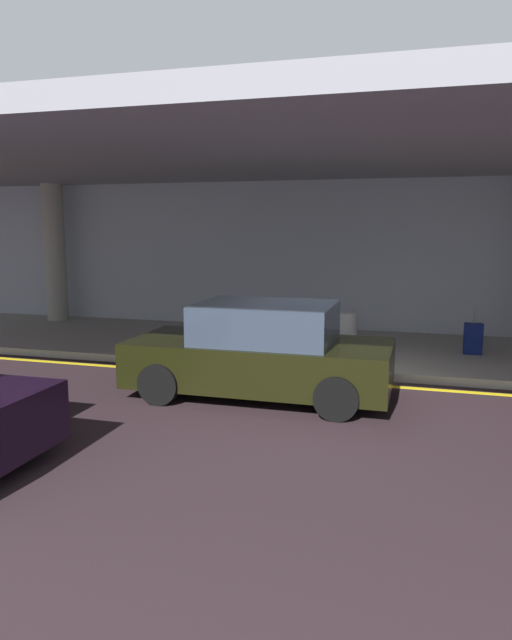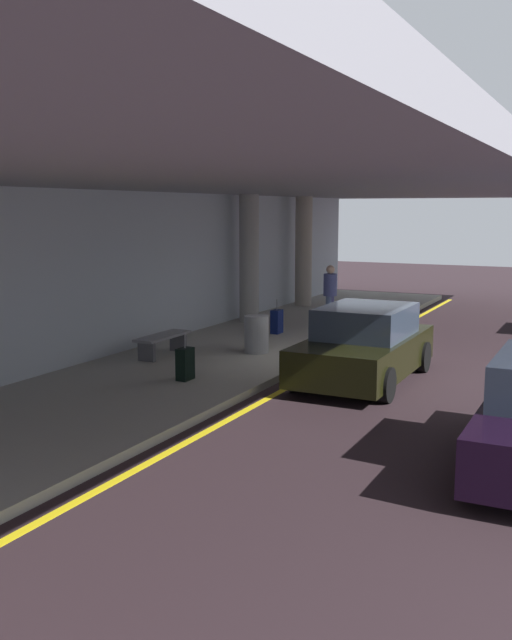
# 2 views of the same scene
# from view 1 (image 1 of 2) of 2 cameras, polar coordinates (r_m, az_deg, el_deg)

# --- Properties ---
(ground_plane) EXTENTS (60.00, 60.00, 0.00)m
(ground_plane) POSITION_cam_1_polar(r_m,az_deg,el_deg) (9.70, 5.89, -7.00)
(ground_plane) COLOR #2C1F24
(sidewalk) EXTENTS (26.00, 4.20, 0.15)m
(sidewalk) POSITION_cam_1_polar(r_m,az_deg,el_deg) (12.66, 8.37, -2.88)
(sidewalk) COLOR #9A988E
(sidewalk) RESTS_ON ground
(lane_stripe_yellow) EXTENTS (26.00, 0.14, 0.01)m
(lane_stripe_yellow) POSITION_cam_1_polar(r_m,az_deg,el_deg) (10.34, 6.55, -5.98)
(lane_stripe_yellow) COLOR yellow
(lane_stripe_yellow) RESTS_ON ground
(support_column_left_mid) EXTENTS (0.56, 0.56, 3.65)m
(support_column_left_mid) POSITION_cam_1_polar(r_m,az_deg,el_deg) (16.81, -18.99, 6.21)
(support_column_left_mid) COLOR #9D9C8E
(support_column_left_mid) RESTS_ON sidewalk
(ceiling_overhang) EXTENTS (28.00, 13.20, 0.30)m
(ceiling_overhang) POSITION_cam_1_polar(r_m,az_deg,el_deg) (11.96, 8.49, 15.09)
(ceiling_overhang) COLOR gray
(ceiling_overhang) RESTS_ON support_column_far_left
(terminal_back_wall) EXTENTS (26.00, 0.30, 3.80)m
(terminal_back_wall) POSITION_cam_1_polar(r_m,az_deg,el_deg) (14.65, 9.73, 5.91)
(terminal_back_wall) COLOR #A9B2BD
(terminal_back_wall) RESTS_ON ground
(car_black) EXTENTS (4.10, 1.92, 1.50)m
(car_black) POSITION_cam_1_polar(r_m,az_deg,el_deg) (9.27, 0.53, -3.17)
(car_black) COLOR black
(car_black) RESTS_ON ground
(suitcase_upright_primary) EXTENTS (0.36, 0.22, 0.90)m
(suitcase_upright_primary) POSITION_cam_1_polar(r_m,az_deg,el_deg) (12.49, 20.38, -1.72)
(suitcase_upright_primary) COLOR #0C1851
(suitcase_upright_primary) RESTS_ON sidewalk
(suitcase_upright_secondary) EXTENTS (0.36, 0.22, 0.90)m
(suitcase_upright_secondary) POSITION_cam_1_polar(r_m,az_deg,el_deg) (12.65, -4.93, -1.04)
(suitcase_upright_secondary) COLOR black
(suitcase_upright_secondary) RESTS_ON sidewalk
(bench_metal) EXTENTS (1.60, 0.50, 0.48)m
(bench_metal) POSITION_cam_1_polar(r_m,az_deg,el_deg) (13.74, 4.09, -0.05)
(bench_metal) COLOR slate
(bench_metal) RESTS_ON sidewalk
(trash_bin_steel) EXTENTS (0.56, 0.56, 0.85)m
(trash_bin_steel) POSITION_cam_1_polar(r_m,az_deg,el_deg) (11.87, 8.47, -1.23)
(trash_bin_steel) COLOR gray
(trash_bin_steel) RESTS_ON sidewalk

